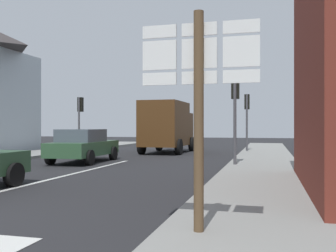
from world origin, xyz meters
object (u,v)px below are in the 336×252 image
(route_sign_post, at_px, (199,97))
(traffic_light_near_right, at_px, (235,99))
(traffic_light_far_right, at_px, (247,110))
(sedan_far, at_px, (83,145))
(delivery_truck, at_px, (167,125))
(traffic_light_far_left, at_px, (80,111))

(route_sign_post, xyz_separation_m, traffic_light_near_right, (-0.30, 9.78, 0.64))
(route_sign_post, height_order, traffic_light_far_right, traffic_light_far_right)
(traffic_light_near_right, bearing_deg, traffic_light_far_right, 90.00)
(sedan_far, relative_size, route_sign_post, 1.33)
(delivery_truck, distance_m, traffic_light_near_right, 8.83)
(route_sign_post, bearing_deg, sedan_far, 124.21)
(sedan_far, xyz_separation_m, route_sign_post, (7.02, -10.33, 1.24))
(route_sign_post, relative_size, traffic_light_far_right, 0.91)
(traffic_light_far_left, distance_m, traffic_light_far_right, 10.32)
(sedan_far, bearing_deg, route_sign_post, -55.79)
(traffic_light_near_right, relative_size, traffic_light_far_right, 1.01)
(sedan_far, relative_size, traffic_light_far_left, 1.25)
(traffic_light_far_right, bearing_deg, sedan_far, -129.98)
(sedan_far, height_order, delivery_truck, delivery_truck)
(traffic_light_near_right, xyz_separation_m, traffic_light_far_right, (0.00, 8.56, -0.03))
(delivery_truck, relative_size, traffic_light_far_right, 1.43)
(route_sign_post, bearing_deg, traffic_light_far_right, 90.94)
(traffic_light_far_left, relative_size, traffic_light_far_right, 0.97)
(delivery_truck, relative_size, traffic_light_far_left, 1.48)
(traffic_light_far_left, bearing_deg, sedan_far, -61.48)
(route_sign_post, height_order, traffic_light_far_left, traffic_light_far_left)
(delivery_truck, distance_m, route_sign_post, 17.92)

